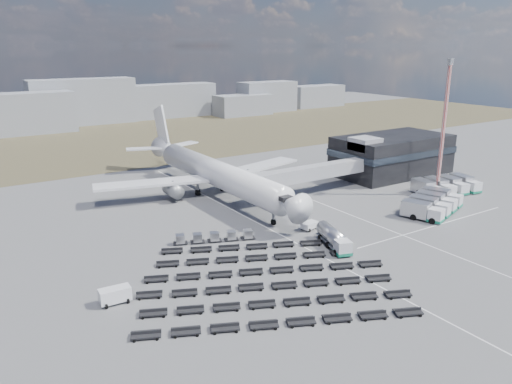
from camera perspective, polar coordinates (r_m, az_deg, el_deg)
ground at (r=86.96m, az=5.42°, el=-5.43°), size 420.00×420.00×0.00m
grass_strip at (r=183.01m, az=-16.55°, el=5.56°), size 420.00×90.00×0.01m
lane_markings at (r=95.05m, az=8.93°, el=-3.63°), size 47.12×110.00×0.01m
terminal at (r=134.05m, az=15.23°, el=4.20°), size 30.40×16.40×11.00m
jet_bridge at (r=110.07m, az=5.40°, el=2.02°), size 30.30×3.80×7.05m
airliner at (r=111.22m, az=-4.90°, el=2.31°), size 51.59×64.53×17.62m
skyline at (r=215.97m, az=-23.99°, el=8.48°), size 308.79×26.18×21.50m
fuel_tanker at (r=83.89m, az=8.86°, el=-5.25°), size 5.30×9.94×3.12m
pushback_tug at (r=91.44m, az=6.13°, el=-3.86°), size 3.46×2.42×1.43m
utility_van at (r=68.43m, az=-15.81°, el=-11.34°), size 4.09×2.03×2.16m
catering_truck at (r=123.08m, az=-1.03°, el=1.90°), size 4.86×6.63×2.82m
service_trucks_near at (r=106.13m, az=19.53°, el=-1.29°), size 16.05×12.08×3.17m
service_trucks_far at (r=121.03m, az=20.92°, el=0.67°), size 15.12×9.97×3.12m
uld_row at (r=85.58m, az=-4.77°, el=-5.12°), size 13.54×6.42×1.53m
baggage_dollies at (r=71.76m, az=1.09°, el=-9.91°), size 41.93×37.61×0.83m
floodlight_mast at (r=116.15m, az=20.62°, el=6.76°), size 2.80×2.29×29.68m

